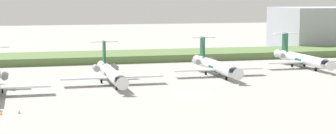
% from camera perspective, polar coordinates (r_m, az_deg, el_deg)
% --- Properties ---
extents(ground_plane, '(500.00, 500.00, 0.00)m').
position_cam_1_polar(ground_plane, '(143.05, -0.95, -0.73)').
color(ground_plane, '#9E9B96').
extents(grass_berm, '(320.00, 20.00, 2.19)m').
position_cam_1_polar(grass_berm, '(175.51, -3.51, 1.10)').
color(grass_berm, '#597542').
rests_on(grass_berm, ground).
extents(regional_jet_third, '(22.81, 31.00, 9.00)m').
position_cam_1_polar(regional_jet_third, '(127.27, -5.82, -0.60)').
color(regional_jet_third, silver).
rests_on(regional_jet_third, ground).
extents(regional_jet_fourth, '(22.81, 31.00, 9.00)m').
position_cam_1_polar(regional_jet_fourth, '(140.65, 4.81, 0.15)').
color(regional_jet_fourth, silver).
rests_on(regional_jet_fourth, ground).
extents(regional_jet_fifth, '(22.81, 31.00, 9.00)m').
position_cam_1_polar(regional_jet_fifth, '(160.15, 13.38, 0.85)').
color(regional_jet_fifth, silver).
rests_on(regional_jet_fifth, ground).
extents(distant_hangar, '(45.43, 27.67, 15.46)m').
position_cam_1_polar(distant_hangar, '(225.88, 16.69, 3.87)').
color(distant_hangar, '#9EA3AD').
rests_on(distant_hangar, ground).
extents(safety_cone_mid_marker, '(0.44, 0.44, 0.55)m').
position_cam_1_polar(safety_cone_mid_marker, '(98.35, -16.57, -4.53)').
color(safety_cone_mid_marker, orange).
rests_on(safety_cone_mid_marker, ground).
extents(safety_cone_rear_marker, '(0.44, 0.44, 0.55)m').
position_cam_1_polar(safety_cone_rear_marker, '(98.64, -14.85, -4.43)').
color(safety_cone_rear_marker, orange).
rests_on(safety_cone_rear_marker, ground).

